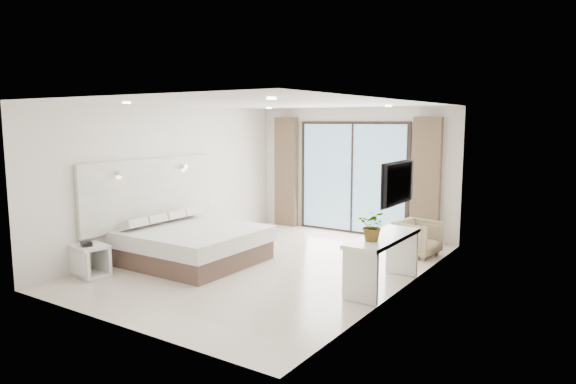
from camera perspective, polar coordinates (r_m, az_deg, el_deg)
name	(u,v)px	position (r m, az deg, el deg)	size (l,w,h in m)	color
ground	(271,265)	(8.75, -1.95, -8.13)	(6.20, 6.20, 0.00)	beige
room_shell	(283,168)	(9.13, -0.52, 2.65)	(4.62, 6.22, 2.72)	silver
bed	(193,244)	(9.04, -10.56, -5.73)	(2.11, 2.01, 0.73)	brown
nightstand	(90,260)	(8.68, -21.13, -7.11)	(0.61, 0.53, 0.49)	white
phone	(86,244)	(8.57, -21.49, -5.39)	(0.19, 0.15, 0.06)	black
console_desk	(383,250)	(7.60, 10.51, -6.32)	(0.53, 1.68, 0.77)	white
plant	(373,229)	(7.19, 9.45, -4.08)	(0.39, 0.43, 0.34)	#33662D
armchair	(418,236)	(9.57, 14.21, -4.80)	(0.69, 0.64, 0.71)	#958962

